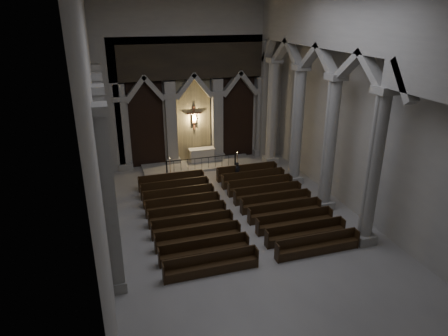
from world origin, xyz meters
name	(u,v)px	position (x,y,z in m)	size (l,w,h in m)	color
room	(250,92)	(0.00, 0.00, 7.60)	(24.00, 24.10, 12.00)	#9B9893
sanctuary_wall	(193,77)	(0.00, 11.54, 6.62)	(14.00, 0.77, 12.00)	#A4A199
right_arcade	(338,78)	(5.50, 1.33, 7.83)	(1.00, 24.00, 12.00)	#A4A199
left_pilasters	(105,157)	(-6.75, 3.50, 3.91)	(0.60, 13.00, 8.03)	#A4A199
sanctuary_step	(199,165)	(0.00, 10.60, 0.07)	(8.50, 2.60, 0.15)	#A4A199
altar	(202,155)	(0.41, 11.19, 0.66)	(1.99, 0.80, 1.01)	beige
altar_rail	(202,162)	(0.00, 9.57, 0.70)	(5.33, 0.09, 1.05)	black
candle_stand_left	(170,171)	(-2.41, 9.34, 0.37)	(0.23, 0.23, 1.36)	#A66E33
candle_stand_right	(237,165)	(2.55, 8.89, 0.39)	(0.24, 0.24, 1.43)	#A66E33
pews	(233,210)	(0.00, 2.26, 0.32)	(9.81, 10.39, 0.98)	black
worshipper	(238,171)	(1.95, 7.09, 0.66)	(0.48, 0.31, 1.32)	black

